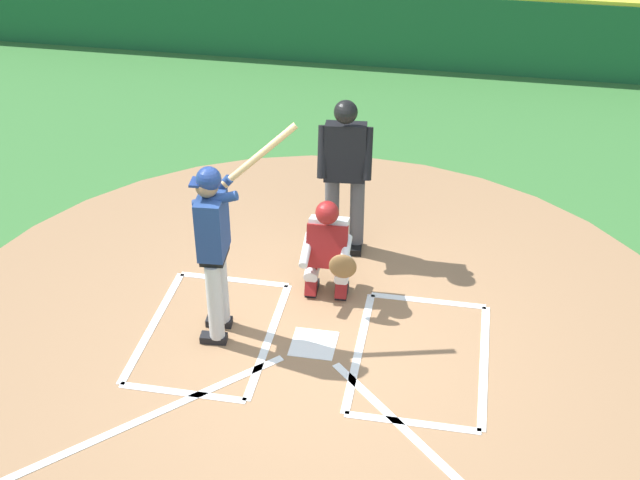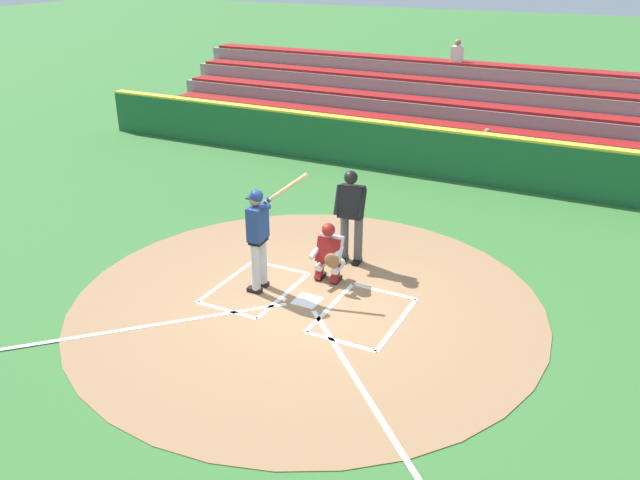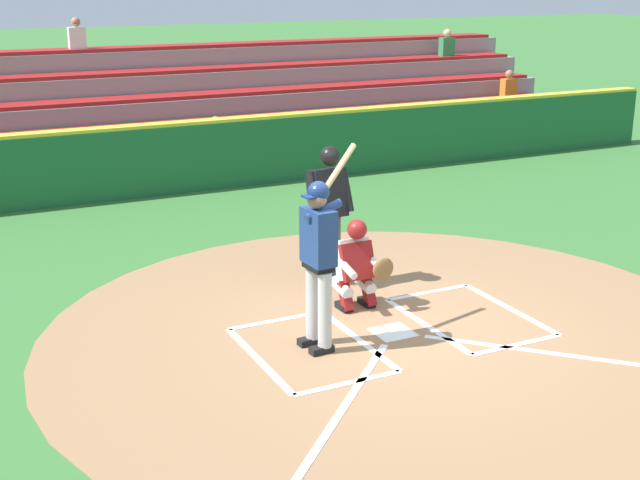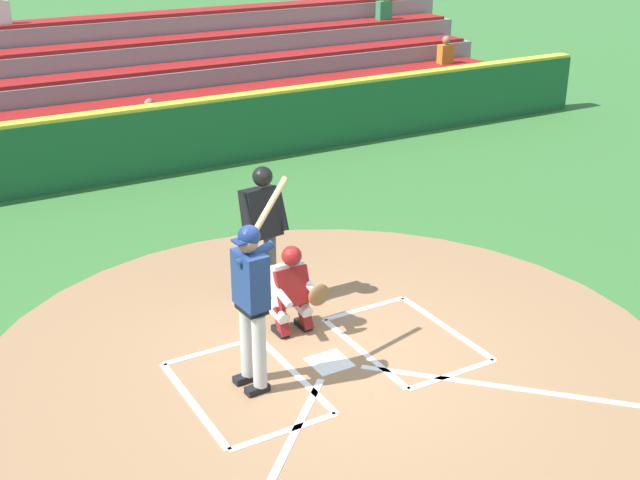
{
  "view_description": "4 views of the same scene",
  "coord_description": "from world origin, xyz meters",
  "px_view_note": "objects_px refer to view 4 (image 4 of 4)",
  "views": [
    {
      "loc": [
        -1.25,
        6.43,
        5.48
      ],
      "look_at": [
        -0.0,
        -0.33,
        1.02
      ],
      "focal_mm": 48.58,
      "sensor_mm": 36.0,
      "label": 1
    },
    {
      "loc": [
        -4.61,
        8.56,
        5.5
      ],
      "look_at": [
        -0.1,
        -0.28,
        1.06
      ],
      "focal_mm": 36.44,
      "sensor_mm": 36.0,
      "label": 2
    },
    {
      "loc": [
        4.72,
        7.75,
        3.92
      ],
      "look_at": [
        0.47,
        -0.93,
        0.92
      ],
      "focal_mm": 48.36,
      "sensor_mm": 36.0,
      "label": 3
    },
    {
      "loc": [
        4.14,
        6.98,
        4.95
      ],
      "look_at": [
        -0.27,
        -0.68,
        1.21
      ],
      "focal_mm": 46.65,
      "sensor_mm": 36.0,
      "label": 4
    }
  ],
  "objects_px": {
    "plate_umpire": "(262,226)",
    "baseball": "(257,302)",
    "batter": "(252,295)",
    "catcher": "(292,288)"
  },
  "relations": [
    {
      "from": "batter",
      "to": "plate_umpire",
      "type": "relative_size",
      "value": 1.14
    },
    {
      "from": "baseball",
      "to": "plate_umpire",
      "type": "bearing_deg",
      "value": -173.33
    },
    {
      "from": "batter",
      "to": "plate_umpire",
      "type": "height_order",
      "value": "batter"
    },
    {
      "from": "plate_umpire",
      "to": "baseball",
      "type": "bearing_deg",
      "value": 6.67
    },
    {
      "from": "plate_umpire",
      "to": "baseball",
      "type": "xyz_separation_m",
      "value": [
        0.11,
        0.01,
        -1.04
      ]
    },
    {
      "from": "catcher",
      "to": "batter",
      "type": "bearing_deg",
      "value": 42.69
    },
    {
      "from": "batter",
      "to": "baseball",
      "type": "relative_size",
      "value": 28.76
    },
    {
      "from": "catcher",
      "to": "plate_umpire",
      "type": "relative_size",
      "value": 0.61
    },
    {
      "from": "baseball",
      "to": "catcher",
      "type": "bearing_deg",
      "value": 95.21
    },
    {
      "from": "batter",
      "to": "plate_umpire",
      "type": "xyz_separation_m",
      "value": [
        -0.96,
        -1.71,
        -0.02
      ]
    }
  ]
}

